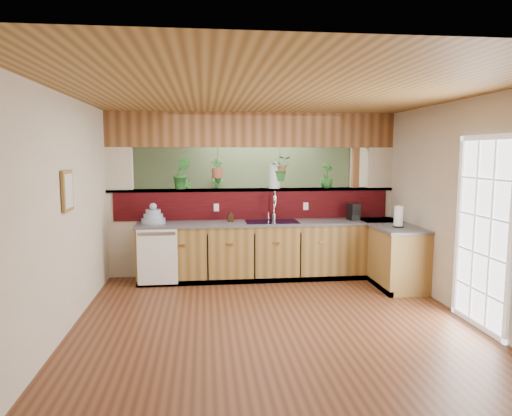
{
  "coord_description": "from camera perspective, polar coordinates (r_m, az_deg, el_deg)",
  "views": [
    {
      "loc": [
        -0.78,
        -5.96,
        1.96
      ],
      "look_at": [
        -0.03,
        0.7,
        1.15
      ],
      "focal_mm": 32.0,
      "sensor_mm": 36.0,
      "label": 1
    }
  ],
  "objects": [
    {
      "name": "soap_dispenser",
      "position": [
        7.08,
        -3.21,
        -1.02
      ],
      "size": [
        0.08,
        0.09,
        0.18
      ],
      "primitive_type": "imported",
      "rotation": [
        0.0,
        0.0,
        0.05
      ],
      "color": "#322312",
      "rests_on": "countertop"
    },
    {
      "name": "ceiling",
      "position": [
        6.05,
        1.04,
        12.96
      ],
      "size": [
        4.6,
        7.0,
        0.01
      ],
      "primitive_type": "cube",
      "color": "brown",
      "rests_on": "ground"
    },
    {
      "name": "paper_towel",
      "position": [
        6.85,
        17.38,
        -1.09
      ],
      "size": [
        0.15,
        0.15,
        0.33
      ],
      "color": "black",
      "rests_on": "countertop"
    },
    {
      "name": "ledge_plant_left",
      "position": [
        7.33,
        -9.29,
        4.31
      ],
      "size": [
        0.3,
        0.26,
        0.5
      ],
      "primitive_type": "imported",
      "rotation": [
        0.0,
        0.0,
        0.13
      ],
      "color": "#246525",
      "rests_on": "pass_through_ledge"
    },
    {
      "name": "wall_right",
      "position": [
        6.75,
        20.77,
        0.82
      ],
      "size": [
        0.02,
        7.0,
        2.6
      ],
      "primitive_type": "cube",
      "color": "beige",
      "rests_on": "ground"
    },
    {
      "name": "ground",
      "position": [
        6.33,
        0.99,
        -11.16
      ],
      "size": [
        4.6,
        7.0,
        0.01
      ],
      "primitive_type": "cube",
      "color": "#572F1A",
      "rests_on": "ground"
    },
    {
      "name": "wall_left",
      "position": [
        6.19,
        -20.61,
        0.32
      ],
      "size": [
        0.02,
        7.0,
        2.6
      ],
      "primitive_type": "cube",
      "color": "beige",
      "rests_on": "ground"
    },
    {
      "name": "shelving_console",
      "position": [
        9.33,
        -6.38,
        -2.16
      ],
      "size": [
        1.56,
        0.95,
        1.01
      ],
      "primitive_type": "cube",
      "rotation": [
        0.0,
        0.0,
        0.39
      ],
      "color": "black",
      "rests_on": "ground"
    },
    {
      "name": "hanging_plant_a",
      "position": [
        7.32,
        -4.85,
        5.63
      ],
      "size": [
        0.24,
        0.19,
        0.51
      ],
      "color": "brown",
      "rests_on": "header_beam"
    },
    {
      "name": "pass_through_ledge",
      "position": [
        7.38,
        -0.35,
        2.3
      ],
      "size": [
        4.6,
        0.21,
        0.04
      ],
      "primitive_type": "cube",
      "color": "brown",
      "rests_on": "ground"
    },
    {
      "name": "dishwasher",
      "position": [
        6.83,
        -12.22,
        -5.99
      ],
      "size": [
        0.58,
        0.03,
        0.82
      ],
      "color": "white",
      "rests_on": "ground"
    },
    {
      "name": "shelf_plant_a",
      "position": [
        9.25,
        -8.64,
        2.22
      ],
      "size": [
        0.25,
        0.2,
        0.42
      ],
      "primitive_type": "imported",
      "rotation": [
        0.0,
        0.0,
        0.26
      ],
      "color": "#246525",
      "rests_on": "shelving_console"
    },
    {
      "name": "countertop",
      "position": [
        7.18,
        6.75,
        -5.31
      ],
      "size": [
        4.14,
        1.52,
        0.9
      ],
      "color": "brown",
      "rests_on": "ground"
    },
    {
      "name": "wall_front",
      "position": [
        2.67,
        10.93,
        -7.59
      ],
      "size": [
        4.6,
        0.02,
        2.6
      ],
      "primitive_type": "cube",
      "color": "beige",
      "rests_on": "ground"
    },
    {
      "name": "framed_print",
      "position": [
        5.39,
        -22.49,
        1.99
      ],
      "size": [
        0.04,
        0.35,
        0.45
      ],
      "color": "brown",
      "rests_on": "wall_left"
    },
    {
      "name": "coffee_maker",
      "position": [
        7.4,
        12.12,
        -0.55
      ],
      "size": [
        0.14,
        0.24,
        0.26
      ],
      "rotation": [
        0.0,
        0.0,
        0.12
      ],
      "color": "black",
      "rests_on": "countertop"
    },
    {
      "name": "pass_through_partition",
      "position": [
        7.4,
        -0.12,
        0.92
      ],
      "size": [
        4.6,
        0.21,
        2.6
      ],
      "color": "beige",
      "rests_on": "ground"
    },
    {
      "name": "dish_stack",
      "position": [
        7.08,
        -12.71,
        -1.11
      ],
      "size": [
        0.36,
        0.36,
        0.31
      ],
      "color": "#929EBD",
      "rests_on": "countertop"
    },
    {
      "name": "ledge_plant_right",
      "position": [
        7.59,
        8.83,
        4.0
      ],
      "size": [
        0.28,
        0.28,
        0.4
      ],
      "primitive_type": "imported",
      "rotation": [
        0.0,
        0.0,
        0.35
      ],
      "color": "#246525",
      "rests_on": "pass_through_ledge"
    },
    {
      "name": "navy_sink",
      "position": [
        7.11,
        1.98,
        -2.34
      ],
      "size": [
        0.82,
        0.5,
        0.18
      ],
      "color": "black",
      "rests_on": "countertop"
    },
    {
      "name": "floor_plant",
      "position": [
        8.76,
        2.28,
        -3.69
      ],
      "size": [
        0.78,
        0.73,
        0.7
      ],
      "primitive_type": "imported",
      "rotation": [
        0.0,
        0.0,
        0.34
      ],
      "color": "#246525",
      "rests_on": "ground"
    },
    {
      "name": "french_door",
      "position": [
        5.65,
        26.41,
        -3.12
      ],
      "size": [
        0.06,
        1.02,
        2.16
      ],
      "primitive_type": "cube",
      "color": "white",
      "rests_on": "ground"
    },
    {
      "name": "hanging_plant_b",
      "position": [
        7.42,
        3.0,
        6.27
      ],
      "size": [
        0.36,
        0.32,
        0.52
      ],
      "color": "brown",
      "rests_on": "header_beam"
    },
    {
      "name": "shelf_plant_b",
      "position": [
        9.24,
        -4.83,
        2.56
      ],
      "size": [
        0.34,
        0.34,
        0.52
      ],
      "primitive_type": "imported",
      "rotation": [
        0.0,
        0.0,
        0.19
      ],
      "color": "#246525",
      "rests_on": "shelving_console"
    },
    {
      "name": "sage_backwall",
      "position": [
        9.5,
        -1.73,
        2.9
      ],
      "size": [
        4.55,
        0.02,
        2.55
      ],
      "primitive_type": "cube",
      "color": "#576F4B",
      "rests_on": "ground"
    },
    {
      "name": "wall_back",
      "position": [
        9.52,
        -1.74,
        2.91
      ],
      "size": [
        4.6,
        0.02,
        2.6
      ],
      "primitive_type": "cube",
      "color": "beige",
      "rests_on": "ground"
    },
    {
      "name": "glass_jar",
      "position": [
        7.41,
        2.29,
        4.12
      ],
      "size": [
        0.19,
        0.19,
        0.42
      ],
      "color": "silver",
      "rests_on": "pass_through_ledge"
    },
    {
      "name": "faucet",
      "position": [
        7.22,
        2.27,
        0.44
      ],
      "size": [
        0.2,
        0.2,
        0.46
      ],
      "color": "#B7B7B2",
      "rests_on": "countertop"
    },
    {
      "name": "header_beam",
      "position": [
        7.36,
        -0.36,
        9.73
      ],
      "size": [
        4.6,
        0.15,
        0.55
      ],
      "primitive_type": "cube",
      "color": "brown",
      "rests_on": "ground"
    }
  ]
}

